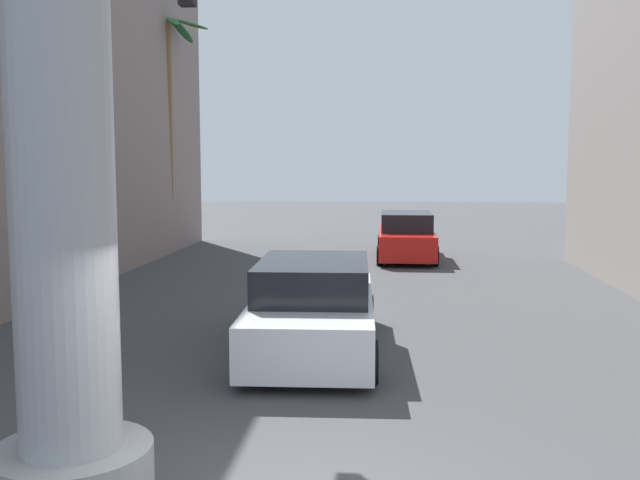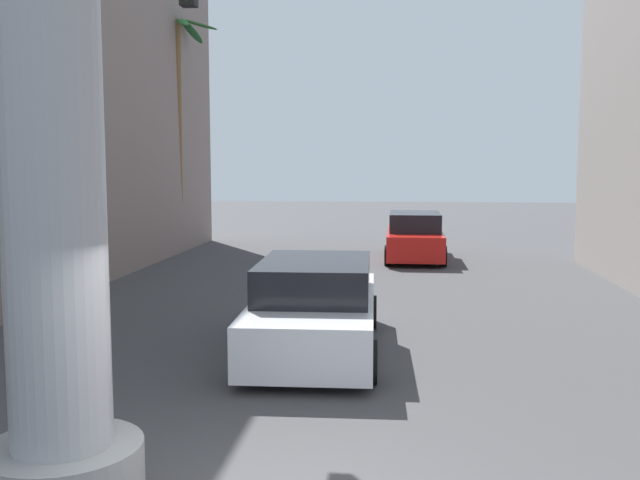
{
  "view_description": "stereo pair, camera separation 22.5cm",
  "coord_description": "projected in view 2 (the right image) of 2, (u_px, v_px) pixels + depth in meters",
  "views": [
    {
      "loc": [
        0.97,
        -5.84,
        3.17
      ],
      "look_at": [
        0.0,
        4.78,
        2.03
      ],
      "focal_mm": 40.0,
      "sensor_mm": 36.0,
      "label": 1
    },
    {
      "loc": [
        1.19,
        -5.82,
        3.17
      ],
      "look_at": [
        0.0,
        4.78,
        2.03
      ],
      "focal_mm": 40.0,
      "sensor_mm": 36.0,
      "label": 2
    }
  ],
  "objects": [
    {
      "name": "car_lead",
      "position": [
        315.0,
        308.0,
        12.07
      ],
      "size": [
        2.25,
        5.08,
        1.56
      ],
      "color": "black",
      "rests_on": "ground"
    },
    {
      "name": "palm_tree_far_left",
      "position": [
        178.0,
        112.0,
        25.18
      ],
      "size": [
        2.67,
        2.76,
        8.3
      ],
      "color": "brown",
      "rests_on": "ground"
    },
    {
      "name": "car_far",
      "position": [
        415.0,
        237.0,
        23.79
      ],
      "size": [
        1.92,
        4.72,
        1.56
      ],
      "color": "black",
      "rests_on": "ground"
    },
    {
      "name": "ground_plane",
      "position": [
        346.0,
        305.0,
        16.1
      ],
      "size": [
        88.88,
        88.88,
        0.0
      ],
      "primitive_type": "plane",
      "color": "#424244"
    },
    {
      "name": "traffic_light_mast",
      "position": [
        4.0,
        77.0,
        11.39
      ],
      "size": [
        5.63,
        0.32,
        6.48
      ],
      "color": "#333333",
      "rests_on": "ground"
    }
  ]
}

